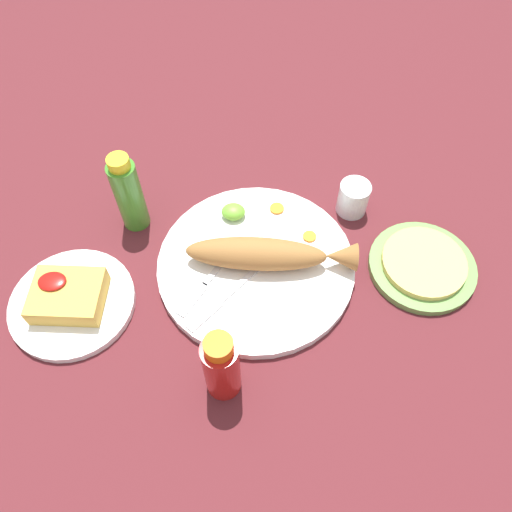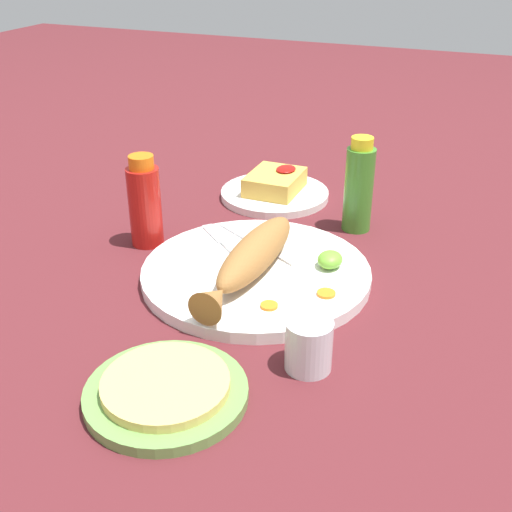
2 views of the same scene
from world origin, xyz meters
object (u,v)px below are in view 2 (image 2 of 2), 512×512
object	(u,v)px
main_plate	(256,273)
hot_sauce_bottle_green	(359,187)
fried_fish	(251,258)
tortilla_plate	(166,393)
salt_cup	(309,348)
side_plate_fries	(275,194)
fork_near	(226,244)
fork_far	(253,240)
hot_sauce_bottle_red	(145,203)

from	to	relation	value
main_plate	hot_sauce_bottle_green	bearing A→B (deg)	-22.68
hot_sauce_bottle_green	main_plate	bearing A→B (deg)	157.32
fried_fish	hot_sauce_bottle_green	bearing A→B (deg)	-20.14
fried_fish	tortilla_plate	size ratio (longest dim) A/B	1.56
main_plate	fried_fish	world-z (taller)	fried_fish
hot_sauce_bottle_green	tortilla_plate	world-z (taller)	hot_sauce_bottle_green
salt_cup	main_plate	bearing A→B (deg)	38.56
side_plate_fries	fried_fish	bearing A→B (deg)	-165.22
main_plate	tortilla_plate	world-z (taller)	main_plate
fork_near	salt_cup	size ratio (longest dim) A/B	2.29
fork_near	tortilla_plate	distance (m)	0.35
fried_fish	tortilla_plate	xyz separation A→B (m)	(-0.27, -0.01, -0.04)
fork_far	side_plate_fries	world-z (taller)	fork_far
main_plate	fork_near	xyz separation A→B (m)	(0.05, 0.07, 0.01)
salt_cup	hot_sauce_bottle_red	bearing A→B (deg)	58.42
fork_far	side_plate_fries	distance (m)	0.23
main_plate	salt_cup	xyz separation A→B (m)	(-0.18, -0.14, 0.02)
fried_fish	hot_sauce_bottle_red	xyz separation A→B (m)	(0.06, 0.21, 0.03)
main_plate	hot_sauce_bottle_red	distance (m)	0.22
hot_sauce_bottle_red	tortilla_plate	size ratio (longest dim) A/B	0.82
hot_sauce_bottle_red	side_plate_fries	xyz separation A→B (m)	(0.26, -0.13, -0.07)
hot_sauce_bottle_red	salt_cup	bearing A→B (deg)	-121.58
main_plate	fork_far	xyz separation A→B (m)	(0.08, 0.04, 0.01)
tortilla_plate	main_plate	bearing A→B (deg)	1.94
hot_sauce_bottle_red	salt_cup	world-z (taller)	hot_sauce_bottle_red
fork_near	tortilla_plate	world-z (taller)	fork_near
main_plate	fork_near	bearing A→B (deg)	55.61
main_plate	tortilla_plate	size ratio (longest dim) A/B	1.84
main_plate	tortilla_plate	bearing A→B (deg)	-178.06
fork_far	hot_sauce_bottle_red	bearing A→B (deg)	42.50
tortilla_plate	fork_far	bearing A→B (deg)	7.45
fork_far	hot_sauce_bottle_red	xyz separation A→B (m)	(-0.04, 0.17, 0.05)
fried_fish	side_plate_fries	world-z (taller)	fried_fish
main_plate	fried_fish	distance (m)	0.04
fork_near	tortilla_plate	xyz separation A→B (m)	(-0.34, -0.08, -0.01)
hot_sauce_bottle_red	side_plate_fries	size ratio (longest dim) A/B	0.74
hot_sauce_bottle_red	hot_sauce_bottle_green	size ratio (longest dim) A/B	0.93
side_plate_fries	hot_sauce_bottle_red	bearing A→B (deg)	154.47
main_plate	hot_sauce_bottle_green	distance (m)	0.26
salt_cup	tortilla_plate	xyz separation A→B (m)	(-0.12, 0.13, -0.02)
fork_far	fork_near	bearing A→B (deg)	71.86
main_plate	side_plate_fries	xyz separation A→B (m)	(0.30, 0.09, -0.00)
tortilla_plate	fork_near	bearing A→B (deg)	13.61
main_plate	hot_sauce_bottle_red	bearing A→B (deg)	79.15
hot_sauce_bottle_red	salt_cup	distance (m)	0.42
main_plate	hot_sauce_bottle_red	size ratio (longest dim) A/B	2.25
fork_far	salt_cup	bearing A→B (deg)	154.38
main_plate	fork_far	bearing A→B (deg)	25.70
salt_cup	side_plate_fries	xyz separation A→B (m)	(0.48, 0.23, -0.02)
fork_near	hot_sauce_bottle_green	xyz separation A→B (m)	(0.18, -0.17, 0.06)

